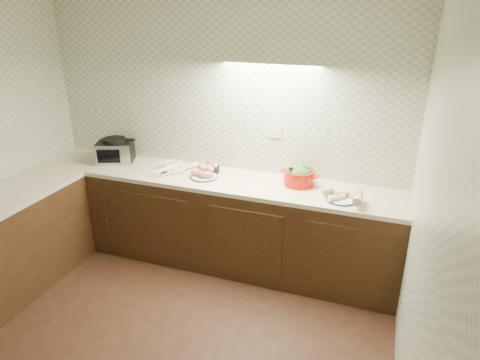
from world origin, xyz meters
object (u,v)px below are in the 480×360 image
(toaster_oven, at_px, (115,151))
(dutch_oven, at_px, (299,175))
(sweet_potato_plate, at_px, (204,173))
(veg_plate, at_px, (348,197))
(parsnip_pile, at_px, (173,170))
(onion_bowl, at_px, (211,168))

(toaster_oven, xyz_separation_m, dutch_oven, (1.92, 0.04, -0.02))
(sweet_potato_plate, xyz_separation_m, veg_plate, (1.34, -0.08, -0.00))
(dutch_oven, bearing_deg, veg_plate, -11.32)
(parsnip_pile, relative_size, dutch_oven, 1.27)
(parsnip_pile, xyz_separation_m, dutch_oven, (1.21, 0.13, 0.06))
(onion_bowl, xyz_separation_m, veg_plate, (1.33, -0.23, -0.00))
(onion_bowl, height_order, dutch_oven, dutch_oven)
(sweet_potato_plate, height_order, onion_bowl, onion_bowl)
(parsnip_pile, bearing_deg, veg_plate, -2.76)
(toaster_oven, bearing_deg, veg_plate, -25.69)
(onion_bowl, xyz_separation_m, dutch_oven, (0.87, -0.02, 0.05))
(toaster_oven, height_order, sweet_potato_plate, toaster_oven)
(parsnip_pile, height_order, sweet_potato_plate, sweet_potato_plate)
(sweet_potato_plate, bearing_deg, veg_plate, -3.58)
(parsnip_pile, distance_m, veg_plate, 1.68)
(toaster_oven, relative_size, dutch_oven, 1.23)
(dutch_oven, height_order, veg_plate, dutch_oven)
(toaster_oven, distance_m, onion_bowl, 1.05)
(toaster_oven, height_order, dutch_oven, toaster_oven)
(dutch_oven, bearing_deg, toaster_oven, -165.47)
(parsnip_pile, relative_size, sweet_potato_plate, 1.69)
(sweet_potato_plate, distance_m, dutch_oven, 0.89)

